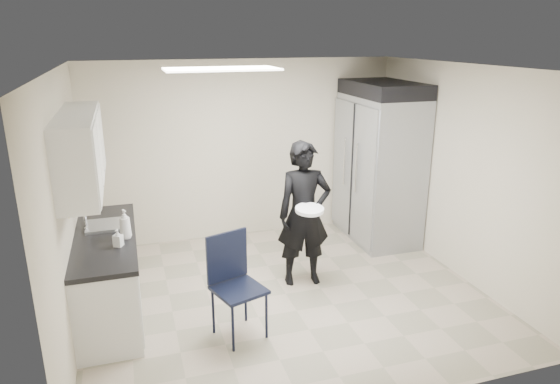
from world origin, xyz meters
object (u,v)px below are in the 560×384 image
object	(u,v)px
lower_counter	(109,276)
folding_chair	(239,290)
man_tuxedo	(304,214)
commercial_fridge	(379,169)

from	to	relation	value
lower_counter	folding_chair	distance (m)	1.52
folding_chair	man_tuxedo	distance (m)	1.41
commercial_fridge	man_tuxedo	distance (m)	1.84
commercial_fridge	folding_chair	distance (m)	3.23
man_tuxedo	commercial_fridge	bearing A→B (deg)	39.98
folding_chair	man_tuxedo	world-z (taller)	man_tuxedo
lower_counter	commercial_fridge	world-z (taller)	commercial_fridge
man_tuxedo	folding_chair	bearing A→B (deg)	-131.83
lower_counter	man_tuxedo	distance (m)	2.30
lower_counter	commercial_fridge	bearing A→B (deg)	15.88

